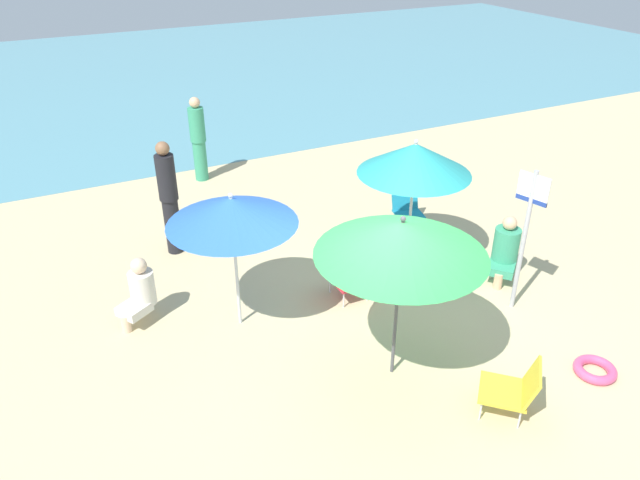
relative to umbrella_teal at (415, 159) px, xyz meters
name	(u,v)px	position (x,y,z in m)	size (l,w,h in m)	color
ground_plane	(388,344)	(-1.26, -1.50, -1.66)	(40.00, 40.00, 0.00)	#CCB789
sea_water	(140,77)	(-1.26, 12.97, -1.66)	(40.00, 16.00, 0.01)	#5693A3
umbrella_teal	(415,159)	(0.00, 0.00, 0.00)	(1.59, 1.59, 1.94)	silver
umbrella_blue	(232,211)	(-2.73, -0.29, -0.06)	(1.56, 1.56, 1.83)	silver
umbrella_green	(402,238)	(-1.49, -1.94, 0.09)	(1.81, 1.81, 2.00)	#4C4C51
beach_chair_a	(342,278)	(-1.31, -0.39, -1.33)	(0.54, 0.51, 0.61)	red
beach_chair_b	(515,388)	(-0.72, -3.05, -1.32)	(0.75, 0.75, 0.63)	gold
beach_chair_c	(407,207)	(0.72, 1.11, -1.38)	(0.55, 0.59, 0.58)	teal
person_a	(139,291)	(-3.83, 0.33, -1.22)	(0.55, 0.49, 0.89)	silver
person_b	(169,197)	(-3.01, 1.89, -0.75)	(0.28, 0.28, 1.78)	black
person_c	(198,139)	(-1.82, 4.42, -0.84)	(0.29, 0.29, 1.62)	#389970
person_d	(505,249)	(0.99, -0.94, -1.19)	(0.57, 0.55, 0.97)	#389970
warning_sign	(527,224)	(0.64, -1.56, -0.42)	(0.14, 0.40, 1.95)	#ADADB2
swim_ring	(595,370)	(0.57, -3.01, -1.61)	(0.48, 0.48, 0.11)	#E54C7F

